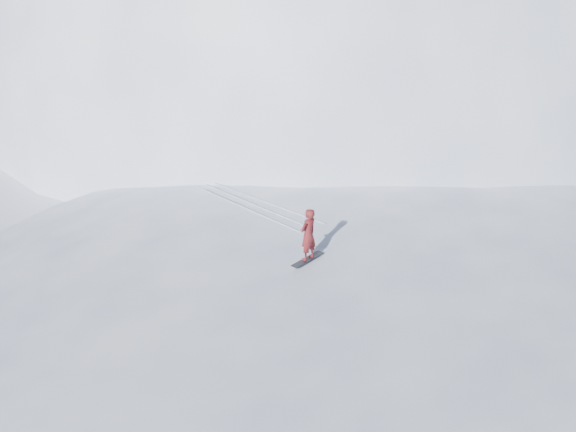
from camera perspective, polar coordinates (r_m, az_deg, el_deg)
name	(u,v)px	position (r m, az deg, el deg)	size (l,w,h in m)	color
ground	(397,313)	(17.93, 12.06, -10.45)	(400.00, 400.00, 0.00)	white
near_ridge	(356,268)	(20.25, 7.61, -5.73)	(36.00, 28.00, 4.80)	white
summit_peak	(346,102)	(49.73, 6.51, 12.44)	(60.00, 56.00, 56.00)	white
peak_shoulder	(282,137)	(37.73, -0.66, 8.80)	(28.00, 24.00, 18.00)	white
wind_bumps	(342,291)	(18.77, 6.05, -8.26)	(16.00, 14.40, 1.00)	white
snowboard	(308,259)	(15.73, 2.21, -4.82)	(1.30, 0.24, 0.02)	black
snowboarder	(308,235)	(15.34, 2.26, -2.08)	(0.60, 0.40, 1.65)	maroon
board_tracks	(255,204)	(19.63, -3.74, 1.34)	(1.93, 5.96, 0.04)	silver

